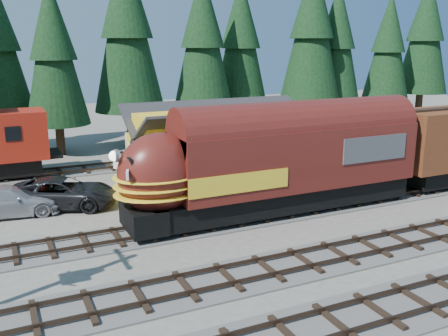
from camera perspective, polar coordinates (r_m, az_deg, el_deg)
name	(u,v)px	position (r m, az deg, el deg)	size (l,w,h in m)	color
ground	(323,238)	(24.59, 11.28, -7.86)	(120.00, 120.00, 0.00)	#6B665B
track_siding	(416,190)	(33.78, 21.06, -2.34)	(68.00, 3.20, 0.33)	#4C4947
track_spur	(57,173)	(37.52, -18.52, -0.54)	(32.00, 3.20, 0.33)	#4C4947
depot	(229,140)	(32.44, 0.56, 3.25)	(12.80, 7.00, 5.30)	yellow
conifer_backdrop	(227,34)	(46.66, 0.34, 15.04)	(79.56, 23.95, 16.65)	black
locomotive	(268,167)	(26.52, 5.09, 0.13)	(17.13, 3.40, 4.66)	black
pickup_truck_a	(62,193)	(29.65, -18.00, -2.71)	(2.83, 6.13, 1.70)	black
pickup_truck_b	(7,201)	(29.28, -23.53, -3.50)	(2.28, 5.61, 1.63)	#A4A5AB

